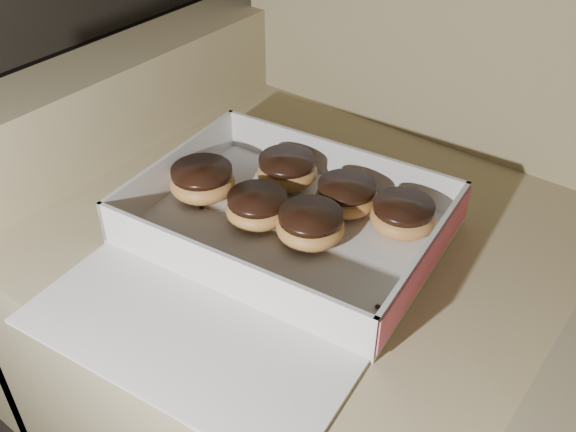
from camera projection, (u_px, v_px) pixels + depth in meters
The scene contains 11 objects.
armchair at pixel (349, 266), 0.99m from camera, with size 0.92×0.77×0.96m.
bakery_box at pixel (274, 242), 0.82m from camera, with size 0.43×0.49×0.07m.
donut_a at pixel (403, 216), 0.83m from camera, with size 0.09×0.09×0.04m.
donut_b at pixel (346, 196), 0.87m from camera, with size 0.08×0.08×0.04m.
donut_c at pixel (257, 208), 0.85m from camera, with size 0.08×0.08×0.04m.
donut_d at pixel (310, 225), 0.81m from camera, with size 0.09×0.09×0.04m.
donut_e at pixel (202, 181), 0.89m from camera, with size 0.09×0.09×0.05m.
donut_f at pixel (287, 170), 0.92m from camera, with size 0.09×0.09×0.04m.
crumb_a at pixel (302, 250), 0.81m from camera, with size 0.01×0.01×0.00m, color black.
crumb_b at pixel (202, 207), 0.88m from camera, with size 0.01×0.01×0.00m, color black.
crumb_c at pixel (378, 307), 0.73m from camera, with size 0.01×0.01×0.00m, color black.
Camera 1 is at (0.08, -0.68, 0.96)m, focal length 40.00 mm.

